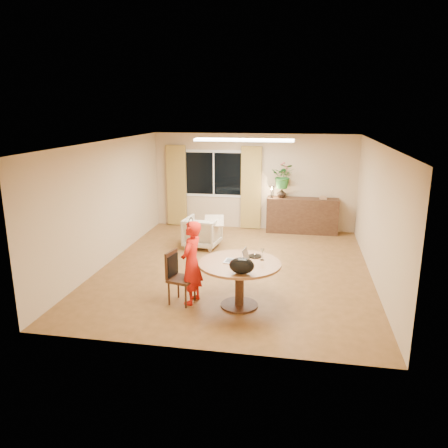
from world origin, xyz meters
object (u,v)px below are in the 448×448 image
dining_table (240,272)px  sideboard (302,216)px  child (192,263)px  armchair (202,232)px  dining_chair (182,278)px

dining_table → sideboard: (1.00, 4.78, -0.15)m
child → sideboard: size_ratio=0.77×
dining_table → armchair: dining_table is taller
child → armchair: bearing=-160.3°
child → dining_table: bearing=99.3°
dining_table → child: size_ratio=0.95×
armchair → dining_chair: bearing=103.5°
dining_chair → child: child is taller
dining_chair → armchair: bearing=109.9°
child → sideboard: bearing=169.1°
child → sideboard: child is taller
child → sideboard: 5.12m
dining_table → armchair: bearing=113.6°
dining_chair → child: (0.17, 0.06, 0.27)m
dining_table → child: 0.83m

